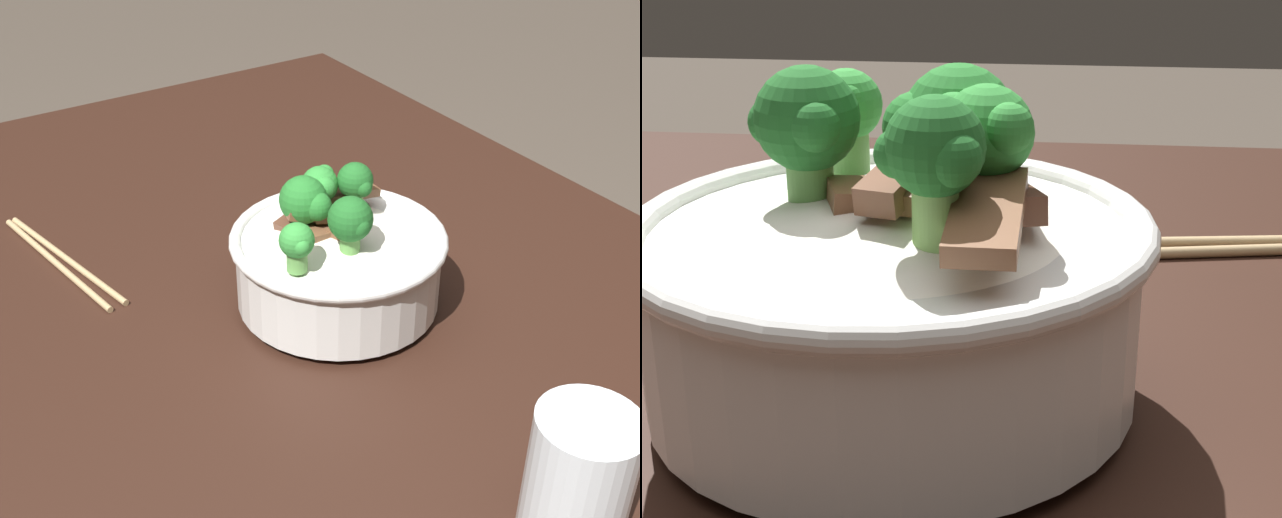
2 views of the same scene
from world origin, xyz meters
The scene contains 4 objects.
dining_table centered at (0.00, 0.00, 0.63)m, with size 1.36×0.86×0.76m.
rice_bowl centered at (-0.02, 0.02, 0.82)m, with size 0.22×0.22×0.14m.
drinking_glass centered at (0.31, 0.00, 0.80)m, with size 0.08×0.08×0.11m.
chopsticks_pair centered at (-0.25, -0.19, 0.76)m, with size 0.24×0.06×0.01m.
Camera 1 is at (0.58, -0.39, 1.27)m, focal length 48.76 mm.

